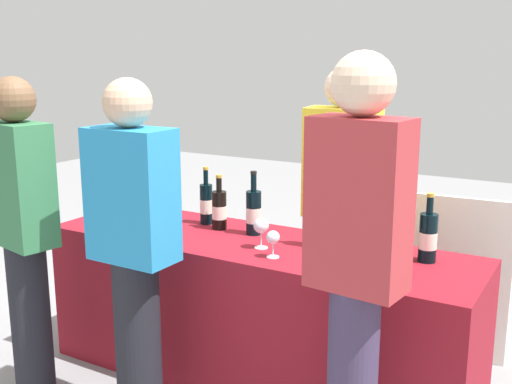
{
  "coord_description": "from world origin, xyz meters",
  "views": [
    {
      "loc": [
        1.48,
        -2.52,
        1.64
      ],
      "look_at": [
        0.0,
        0.0,
        0.99
      ],
      "focal_mm": 43.41,
      "sensor_mm": 36.0,
      "label": 1
    }
  ],
  "objects": [
    {
      "name": "wine_bottle_6",
      "position": [
        0.72,
        0.09,
        0.86
      ],
      "size": [
        0.07,
        0.07,
        0.32
      ],
      "color": "black",
      "rests_on": "tasting_table"
    },
    {
      "name": "guest_2",
      "position": [
        0.73,
        -0.53,
        0.92
      ],
      "size": [
        0.36,
        0.22,
        1.66
      ],
      "rotation": [
        0.0,
        0.0,
        -0.11
      ],
      "color": "#3F3351",
      "rests_on": "ground_plane"
    },
    {
      "name": "guest_1",
      "position": [
        -0.28,
        -0.57,
        0.84
      ],
      "size": [
        0.38,
        0.21,
        1.55
      ],
      "rotation": [
        0.0,
        0.0,
        -0.01
      ],
      "color": "black",
      "rests_on": "ground_plane"
    },
    {
      "name": "tasting_table",
      "position": [
        0.0,
        0.0,
        0.37
      ],
      "size": [
        2.19,
        0.64,
        0.74
      ],
      "primitive_type": "cube",
      "color": "maroon",
      "rests_on": "ground_plane"
    },
    {
      "name": "server_pouring",
      "position": [
        0.22,
        0.54,
        0.86
      ],
      "size": [
        0.42,
        0.26,
        1.58
      ],
      "rotation": [
        0.0,
        0.0,
        3.27
      ],
      "color": "brown",
      "rests_on": "ground_plane"
    },
    {
      "name": "wine_glass_3",
      "position": [
        0.42,
        -0.08,
        0.85
      ],
      "size": [
        0.07,
        0.07,
        0.15
      ],
      "color": "silver",
      "rests_on": "tasting_table"
    },
    {
      "name": "wine_bottle_3",
      "position": [
        -0.07,
        0.1,
        0.86
      ],
      "size": [
        0.08,
        0.08,
        0.33
      ],
      "color": "black",
      "rests_on": "tasting_table"
    },
    {
      "name": "wine_bottle_5",
      "position": [
        0.54,
        0.14,
        0.86
      ],
      "size": [
        0.08,
        0.08,
        0.33
      ],
      "color": "black",
      "rests_on": "tasting_table"
    },
    {
      "name": "guest_0",
      "position": [
        -0.88,
        -0.66,
        0.85
      ],
      "size": [
        0.37,
        0.25,
        1.55
      ],
      "rotation": [
        0.0,
        0.0,
        -0.2
      ],
      "color": "black",
      "rests_on": "ground_plane"
    },
    {
      "name": "wine_glass_4",
      "position": [
        0.74,
        -0.06,
        0.84
      ],
      "size": [
        0.08,
        0.08,
        0.14
      ],
      "color": "silver",
      "rests_on": "tasting_table"
    },
    {
      "name": "wine_bottle_4",
      "position": [
        0.27,
        0.08,
        0.85
      ],
      "size": [
        0.07,
        0.07,
        0.31
      ],
      "color": "black",
      "rests_on": "tasting_table"
    },
    {
      "name": "wine_bottle_1",
      "position": [
        -0.4,
        0.15,
        0.85
      ],
      "size": [
        0.07,
        0.07,
        0.31
      ],
      "color": "black",
      "rests_on": "tasting_table"
    },
    {
      "name": "wine_bottle_0",
      "position": [
        -0.6,
        0.06,
        0.85
      ],
      "size": [
        0.07,
        0.07,
        0.31
      ],
      "color": "black",
      "rests_on": "tasting_table"
    },
    {
      "name": "wine_glass_1",
      "position": [
        0.08,
        -0.08,
        0.85
      ],
      "size": [
        0.07,
        0.07,
        0.15
      ],
      "color": "silver",
      "rests_on": "tasting_table"
    },
    {
      "name": "wine_bottle_7",
      "position": [
        0.81,
        0.12,
        0.85
      ],
      "size": [
        0.08,
        0.08,
        0.31
      ],
      "color": "black",
      "rests_on": "tasting_table"
    },
    {
      "name": "wine_bottle_2",
      "position": [
        -0.28,
        0.1,
        0.85
      ],
      "size": [
        0.08,
        0.08,
        0.29
      ],
      "color": "black",
      "rests_on": "tasting_table"
    },
    {
      "name": "menu_board",
      "position": [
        0.83,
        0.78,
        0.45
      ],
      "size": [
        0.52,
        0.06,
        0.9
      ],
      "primitive_type": "cube",
      "rotation": [
        0.0,
        0.0,
        0.06
      ],
      "color": "white",
      "rests_on": "ground_plane"
    },
    {
      "name": "ground_plane",
      "position": [
        0.0,
        0.0,
        0.0
      ],
      "size": [
        12.0,
        12.0,
        0.0
      ],
      "primitive_type": "plane",
      "color": "gray"
    },
    {
      "name": "wine_glass_2",
      "position": [
        0.19,
        -0.17,
        0.83
      ],
      "size": [
        0.06,
        0.06,
        0.13
      ],
      "color": "silver",
      "rests_on": "tasting_table"
    },
    {
      "name": "wine_glass_0",
      "position": [
        -0.73,
        -0.1,
        0.84
      ],
      "size": [
        0.07,
        0.07,
        0.14
      ],
      "color": "silver",
      "rests_on": "tasting_table"
    }
  ]
}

